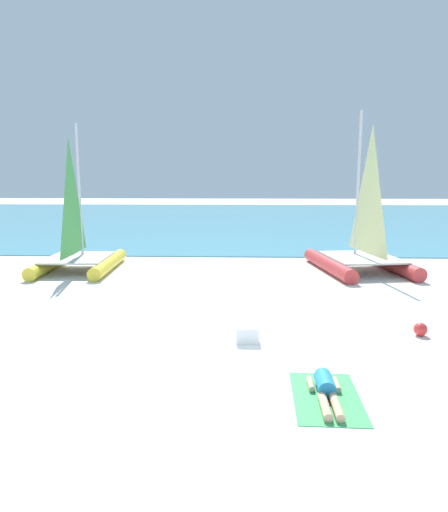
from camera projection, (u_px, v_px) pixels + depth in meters
name	position (u px, v px, depth m)	size (l,w,h in m)	color
ground_plane	(228.00, 266.00, 19.05)	(120.00, 120.00, 0.00)	white
ocean_water	(235.00, 218.00, 40.90)	(120.00, 40.00, 0.05)	#4C9EB7
sailboat_red	(361.00, 248.00, 17.91)	(3.66, 5.07, 6.09)	#CC3838
sailboat_yellow	(78.00, 249.00, 18.08)	(2.91, 4.42, 5.63)	yellow
towel_right	(326.00, 397.00, 7.74)	(1.10, 1.90, 0.01)	#4CB266
sunbather_right	(326.00, 388.00, 7.78)	(0.56, 1.56, 0.30)	#268CCC
beach_ball	(420.00, 329.00, 10.72)	(0.31, 0.31, 0.31)	red
cooler_box	(247.00, 334.00, 10.30)	(0.50, 0.36, 0.36)	white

